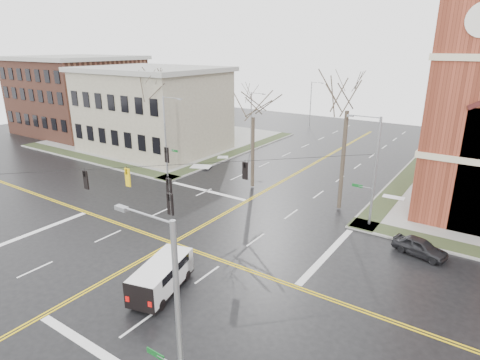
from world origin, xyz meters
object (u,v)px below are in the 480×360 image
Objects in this scene: streetlight_north_a at (252,118)px; tree_nw_near at (253,113)px; cargo_van at (163,274)px; signal_pole_se at (175,329)px; tree_ne at (348,104)px; signal_pole_ne at (373,169)px; parked_car_a at (420,247)px; streetlight_north_b at (311,102)px; tree_nw_far at (155,93)px; signal_pole_nw at (166,135)px.

streetlight_north_a is 16.91m from tree_nw_near.
signal_pole_se is at bearing -56.41° from cargo_van.
signal_pole_se is at bearing -82.65° from tree_ne.
parked_car_a is at bearing -31.66° from signal_pole_ne.
tree_ne is at bearing -61.47° from streetlight_north_b.
tree_nw_near is (-17.68, 5.45, 7.28)m from parked_car_a.
signal_pole_se is at bearing -43.88° from tree_nw_far.
signal_pole_ne is at bearing -36.90° from streetlight_north_a.
signal_pole_se is at bearing -45.45° from signal_pole_nw.
streetlight_north_b is (0.67, 36.50, -0.48)m from signal_pole_nw.
tree_ne reaches higher than tree_nw_near.
streetlight_north_b is 2.12× the size of parked_car_a.
cargo_van is (14.49, -32.79, -3.35)m from streetlight_north_a.
streetlight_north_a is at bearing 122.75° from tree_nw_near.
streetlight_north_b is at bearing 83.87° from tree_nw_far.
signal_pole_se is 63.43m from streetlight_north_b.
signal_pole_ne is 1.00× the size of signal_pole_se.
parked_car_a is (12.15, 13.42, -0.48)m from cargo_van.
streetlight_north_b reaches higher than cargo_van.
tree_nw_far is (-30.37, 4.60, 8.45)m from parked_car_a.
tree_nw_far is at bearing 150.64° from signal_pole_nw.
signal_pole_se is at bearing -90.00° from signal_pole_ne.
signal_pole_se is (0.00, -23.00, 0.00)m from signal_pole_ne.
signal_pole_se is 2.38× the size of parked_car_a.
signal_pole_ne is at bearing -3.84° from tree_nw_far.
parked_car_a is at bearing -8.61° from tree_nw_far.
streetlight_north_a is 15.93m from tree_nw_far.
tree_nw_near is at bearing -57.25° from streetlight_north_a.
parked_car_a is at bearing 76.95° from signal_pole_se.
tree_nw_near reaches higher than streetlight_north_a.
signal_pole_ne is 23.00m from signal_pole_se.
signal_pole_nw is 1.12× the size of streetlight_north_b.
tree_nw_far is (-18.22, 18.02, 7.97)m from cargo_van.
signal_pole_nw is 2.38× the size of parked_car_a.
parked_car_a is 31.86m from tree_nw_far.
streetlight_north_a is 36.01m from cargo_van.
tree_nw_near reaches higher than streetlight_north_b.
streetlight_north_a is at bearing 87.68° from signal_pole_nw.
tree_nw_near is (-13.02, 2.57, 2.97)m from signal_pole_ne.
parked_car_a is at bearing -17.13° from tree_nw_near.
tree_nw_near reaches higher than parked_car_a.
signal_pole_nw is at bearing 97.47° from parked_car_a.
tree_ne is at bearing 147.97° from signal_pole_ne.
signal_pole_nw is at bearing -174.06° from tree_ne.
tree_ne reaches higher than tree_nw_far.
tree_nw_far is (-3.73, -34.78, 4.63)m from streetlight_north_b.
parked_car_a is (26.64, -19.38, -3.82)m from streetlight_north_a.
signal_pole_nw and signal_pole_se have the same top height.
signal_pole_ne reaches higher than streetlight_north_b.
tree_nw_near reaches higher than cargo_van.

